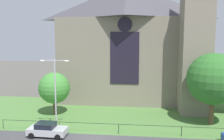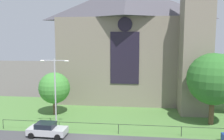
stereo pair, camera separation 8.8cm
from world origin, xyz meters
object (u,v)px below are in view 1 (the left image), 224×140
object	(u,v)px
church_building	(131,41)
parked_car_silver	(47,130)
tree_left_near	(54,88)
streetlamp_near	(55,86)
tree_right_near	(213,79)

from	to	relation	value
church_building	parked_car_silver	xyz separation A→B (m)	(-8.50, -17.79, -9.53)
tree_left_near	streetlamp_near	xyz separation A→B (m)	(2.34, -6.08, 1.53)
tree_right_near	tree_left_near	size ratio (longest dim) A/B	1.49
church_building	parked_car_silver	bearing A→B (deg)	-115.52
tree_right_near	streetlamp_near	xyz separation A→B (m)	(-18.43, -4.48, -0.39)
church_building	tree_left_near	world-z (taller)	church_building
church_building	tree_left_near	bearing A→B (deg)	-135.08
tree_right_near	parked_car_silver	size ratio (longest dim) A/B	2.10
church_building	streetlamp_near	size ratio (longest dim) A/B	3.09
church_building	streetlamp_near	xyz separation A→B (m)	(-7.96, -16.36, -4.94)
parked_car_silver	church_building	bearing A→B (deg)	66.30
streetlamp_near	parked_car_silver	world-z (taller)	streetlamp_near
tree_left_near	streetlamp_near	distance (m)	6.70
tree_left_near	parked_car_silver	size ratio (longest dim) A/B	1.41
tree_left_near	church_building	bearing A→B (deg)	44.92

